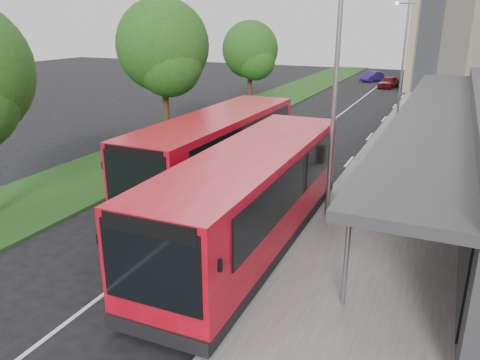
% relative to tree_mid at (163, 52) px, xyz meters
% --- Properties ---
extents(ground, '(120.00, 120.00, 0.00)m').
position_rel_tree_mid_xyz_m(ground, '(7.01, -9.05, -5.23)').
color(ground, black).
rests_on(ground, ground).
extents(pavement, '(5.00, 80.00, 0.15)m').
position_rel_tree_mid_xyz_m(pavement, '(13.01, 10.95, -5.16)').
color(pavement, slate).
rests_on(pavement, ground).
extents(grass_verge, '(5.00, 80.00, 0.10)m').
position_rel_tree_mid_xyz_m(grass_verge, '(0.01, 10.95, -5.18)').
color(grass_verge, '#1D4315').
rests_on(grass_verge, ground).
extents(lane_centre_line, '(0.12, 70.00, 0.01)m').
position_rel_tree_mid_xyz_m(lane_centre_line, '(7.01, 5.95, -5.23)').
color(lane_centre_line, silver).
rests_on(lane_centre_line, ground).
extents(kerb_dashes, '(0.12, 56.00, 0.01)m').
position_rel_tree_mid_xyz_m(kerb_dashes, '(10.31, 9.95, -5.23)').
color(kerb_dashes, silver).
rests_on(kerb_dashes, ground).
extents(tree_mid, '(5.04, 5.04, 8.10)m').
position_rel_tree_mid_xyz_m(tree_mid, '(0.00, 0.00, 0.00)').
color(tree_mid, '#382516').
rests_on(tree_mid, ground).
extents(tree_far, '(4.34, 4.34, 6.91)m').
position_rel_tree_mid_xyz_m(tree_far, '(0.00, 12.00, -0.77)').
color(tree_far, '#382516').
rests_on(tree_far, ground).
extents(lamp_post_near, '(1.44, 0.28, 8.00)m').
position_rel_tree_mid_xyz_m(lamp_post_near, '(11.13, -7.05, -0.52)').
color(lamp_post_near, gray).
rests_on(lamp_post_near, pavement).
extents(lamp_post_far, '(1.44, 0.28, 8.00)m').
position_rel_tree_mid_xyz_m(lamp_post_far, '(11.13, 12.95, -0.52)').
color(lamp_post_far, gray).
rests_on(lamp_post_far, pavement).
extents(bus_main, '(3.06, 11.27, 3.17)m').
position_rel_tree_mid_xyz_m(bus_main, '(9.45, -9.73, -3.61)').
color(bus_main, red).
rests_on(bus_main, ground).
extents(bus_second, '(3.03, 11.19, 3.16)m').
position_rel_tree_mid_xyz_m(bus_second, '(5.96, -5.35, -3.61)').
color(bus_second, red).
rests_on(bus_second, ground).
extents(litter_bin, '(0.53, 0.53, 0.87)m').
position_rel_tree_mid_xyz_m(litter_bin, '(12.21, -0.28, -4.65)').
color(litter_bin, '#3B2418').
rests_on(litter_bin, pavement).
extents(bollard, '(0.17, 0.17, 0.92)m').
position_rel_tree_mid_xyz_m(bollard, '(12.35, 8.15, -4.63)').
color(bollard, '#FFB90D').
rests_on(bollard, pavement).
extents(car_near, '(2.09, 3.81, 1.23)m').
position_rel_tree_mid_xyz_m(car_near, '(8.24, 30.30, -4.62)').
color(car_near, '#600D14').
rests_on(car_near, ground).
extents(car_far, '(2.43, 3.67, 1.14)m').
position_rel_tree_mid_xyz_m(car_far, '(5.68, 35.30, -4.66)').
color(car_far, navy).
rests_on(car_far, ground).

